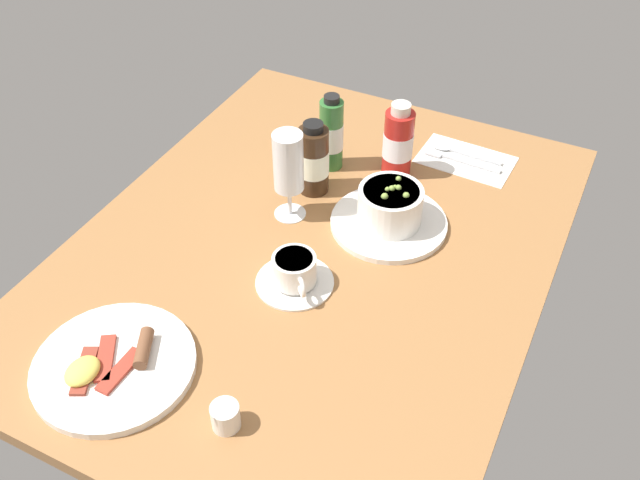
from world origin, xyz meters
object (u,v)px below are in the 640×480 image
sauce_bottle_green (331,134)px  sauce_bottle_red (398,142)px  cutlery_setting (464,158)px  creamer_jug (225,417)px  coffee_cup (295,273)px  porridge_bowl (390,210)px  sauce_bottle_brown (313,160)px  breakfast_plate (113,366)px  wine_glass (288,166)px

sauce_bottle_green → sauce_bottle_red: 13.76cm
cutlery_setting → creamer_jug: creamer_jug is taller
coffee_cup → sauce_bottle_red: sauce_bottle_red is taller
porridge_bowl → sauce_bottle_brown: size_ratio=1.43×
sauce_bottle_brown → sauce_bottle_red: bearing=-44.7°
cutlery_setting → breakfast_plate: breakfast_plate is taller
sauce_bottle_green → creamer_jug: bearing=-167.7°
porridge_bowl → coffee_cup: porridge_bowl is taller
coffee_cup → sauce_bottle_green: sauce_bottle_green is taller
wine_glass → sauce_bottle_red: bearing=-31.2°
coffee_cup → sauce_bottle_brown: size_ratio=0.88×
coffee_cup → wine_glass: (16.48, 9.73, 8.86)cm
sauce_bottle_green → sauce_bottle_brown: size_ratio=1.07×
porridge_bowl → creamer_jug: bearing=175.2°
sauce_bottle_brown → sauce_bottle_green: bearing=2.5°
cutlery_setting → breakfast_plate: bearing=157.9°
coffee_cup → porridge_bowl: bearing=-22.0°
coffee_cup → wine_glass: 21.09cm
breakfast_plate → porridge_bowl: bearing=-26.5°
creamer_jug → wine_glass: (46.38, 14.21, 9.34)cm
sauce_bottle_green → sauce_bottle_brown: 8.95cm
cutlery_setting → creamer_jug: bearing=172.3°
creamer_jug → coffee_cup: bearing=8.5°
wine_glass → sauce_bottle_green: (18.05, -0.19, -3.72)cm
sauce_bottle_green → coffee_cup: bearing=-164.5°
sauce_bottle_green → wine_glass: bearing=179.4°
wine_glass → sauce_bottle_green: wine_glass is taller
cutlery_setting → coffee_cup: bearing=162.8°
coffee_cup → sauce_bottle_green: 36.19cm
porridge_bowl → sauce_bottle_green: sauce_bottle_green is taller
porridge_bowl → coffee_cup: (-21.81, 8.81, -1.08)cm
wine_glass → porridge_bowl: bearing=-74.0°
cutlery_setting → sauce_bottle_brown: sauce_bottle_brown is taller
coffee_cup → breakfast_plate: (-29.07, 16.60, -1.77)cm
sauce_bottle_red → breakfast_plate: size_ratio=0.64×
sauce_bottle_brown → coffee_cup: bearing=-160.3°
porridge_bowl → cutlery_setting: size_ratio=1.10×
creamer_jug → breakfast_plate: 21.13cm
porridge_bowl → creamer_jug: porridge_bowl is taller
sauce_bottle_red → creamer_jug: bearing=-179.3°
cutlery_setting → coffee_cup: size_ratio=1.47×
wine_glass → sauce_bottle_red: wine_glass is taller
breakfast_plate → sauce_bottle_red: bearing=-16.6°
breakfast_plate → sauce_bottle_green: bearing=-6.3°
coffee_cup → sauce_bottle_brown: sauce_bottle_brown is taller
creamer_jug → wine_glass: bearing=17.0°
porridge_bowl → sauce_bottle_green: size_ratio=1.33×
porridge_bowl → wine_glass: size_ratio=1.22×
cutlery_setting → wine_glass: bearing=142.6°
sauce_bottle_brown → creamer_jug: bearing=-166.2°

